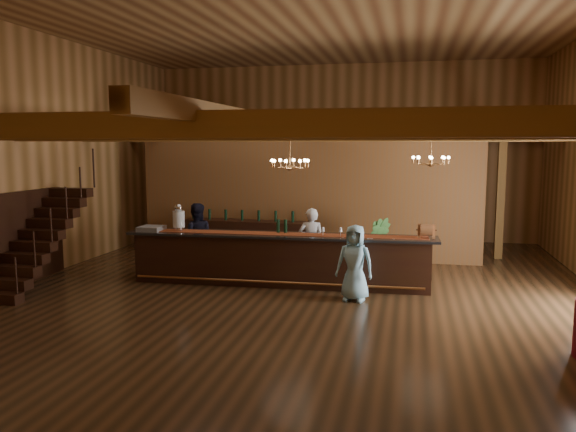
% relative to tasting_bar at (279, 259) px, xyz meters
% --- Properties ---
extents(floor, '(14.00, 14.00, 0.00)m').
position_rel_tasting_bar_xyz_m(floor, '(0.50, -0.50, -0.56)').
color(floor, '#462B17').
rests_on(floor, ground).
extents(ceiling, '(14.00, 14.00, 0.00)m').
position_rel_tasting_bar_xyz_m(ceiling, '(0.50, -0.50, 4.94)').
color(ceiling, '#A98049').
rests_on(ceiling, wall_back).
extents(wall_back, '(12.00, 0.10, 5.50)m').
position_rel_tasting_bar_xyz_m(wall_back, '(0.50, 6.50, 2.19)').
color(wall_back, '#B07843').
rests_on(wall_back, floor).
extents(wall_front, '(12.00, 0.10, 5.50)m').
position_rel_tasting_bar_xyz_m(wall_front, '(0.50, -7.50, 2.19)').
color(wall_front, '#B07843').
rests_on(wall_front, floor).
extents(wall_left, '(0.10, 14.00, 5.50)m').
position_rel_tasting_bar_xyz_m(wall_left, '(-5.50, -0.50, 2.19)').
color(wall_left, '#B07843').
rests_on(wall_left, floor).
extents(beam_grid, '(11.90, 13.90, 0.39)m').
position_rel_tasting_bar_xyz_m(beam_grid, '(0.50, 0.00, 2.68)').
color(beam_grid, brown).
rests_on(beam_grid, wall_left).
extents(support_posts, '(9.20, 10.20, 3.20)m').
position_rel_tasting_bar_xyz_m(support_posts, '(0.50, -1.00, 1.04)').
color(support_posts, brown).
rests_on(support_posts, floor).
extents(partition_wall, '(9.00, 0.18, 3.10)m').
position_rel_tasting_bar_xyz_m(partition_wall, '(0.00, 3.00, 0.99)').
color(partition_wall, brown).
rests_on(partition_wall, floor).
extents(staircase, '(1.00, 2.80, 2.00)m').
position_rel_tasting_bar_xyz_m(staircase, '(-4.95, -1.24, 0.44)').
color(staircase, black).
rests_on(staircase, floor).
extents(backroom_boxes, '(4.10, 0.60, 1.10)m').
position_rel_tasting_bar_xyz_m(backroom_boxes, '(0.21, 5.00, -0.03)').
color(backroom_boxes, black).
rests_on(backroom_boxes, floor).
extents(tasting_bar, '(6.64, 1.08, 1.11)m').
position_rel_tasting_bar_xyz_m(tasting_bar, '(0.00, 0.00, 0.00)').
color(tasting_bar, black).
rests_on(tasting_bar, floor).
extents(beverage_dispenser, '(0.26, 0.26, 0.60)m').
position_rel_tasting_bar_xyz_m(beverage_dispenser, '(-2.27, -0.03, 0.83)').
color(beverage_dispenser, silver).
rests_on(beverage_dispenser, tasting_bar).
extents(glass_rack_tray, '(0.50, 0.50, 0.10)m').
position_rel_tasting_bar_xyz_m(glass_rack_tray, '(-2.87, -0.15, 0.59)').
color(glass_rack_tray, gray).
rests_on(glass_rack_tray, tasting_bar).
extents(raffle_drum, '(0.34, 0.24, 0.30)m').
position_rel_tasting_bar_xyz_m(raffle_drum, '(3.04, 0.05, 0.72)').
color(raffle_drum, brown).
rests_on(raffle_drum, tasting_bar).
extents(bar_bottle_0, '(0.07, 0.07, 0.30)m').
position_rel_tasting_bar_xyz_m(bar_bottle_0, '(-0.06, 0.13, 0.69)').
color(bar_bottle_0, black).
rests_on(bar_bottle_0, tasting_bar).
extents(bar_bottle_1, '(0.07, 0.07, 0.30)m').
position_rel_tasting_bar_xyz_m(bar_bottle_1, '(0.10, 0.13, 0.69)').
color(bar_bottle_1, black).
rests_on(bar_bottle_1, tasting_bar).
extents(backbar_shelf, '(3.61, 0.77, 1.01)m').
position_rel_tasting_bar_xyz_m(backbar_shelf, '(-1.39, 2.57, -0.06)').
color(backbar_shelf, black).
rests_on(backbar_shelf, floor).
extents(chandelier_left, '(0.80, 0.80, 0.75)m').
position_rel_tasting_bar_xyz_m(chandelier_left, '(0.23, -0.03, 2.05)').
color(chandelier_left, '#B37641').
rests_on(chandelier_left, beam_grid).
extents(chandelier_right, '(0.80, 0.80, 0.70)m').
position_rel_tasting_bar_xyz_m(chandelier_right, '(3.12, 1.43, 2.10)').
color(chandelier_right, '#B37641').
rests_on(chandelier_right, beam_grid).
extents(bartender, '(0.62, 0.45, 1.59)m').
position_rel_tasting_bar_xyz_m(bartender, '(0.55, 0.80, 0.23)').
color(bartender, silver).
rests_on(bartender, floor).
extents(staff_second, '(0.95, 0.84, 1.63)m').
position_rel_tasting_bar_xyz_m(staff_second, '(-2.21, 0.81, 0.26)').
color(staff_second, black).
rests_on(staff_second, floor).
extents(guest, '(0.79, 0.58, 1.48)m').
position_rel_tasting_bar_xyz_m(guest, '(1.69, -0.87, 0.18)').
color(guest, '#8CC2D4').
rests_on(guest, floor).
extents(floor_plant, '(0.79, 0.68, 1.29)m').
position_rel_tasting_bar_xyz_m(floor_plant, '(1.91, 1.86, 0.08)').
color(floor_plant, '#386A2B').
rests_on(floor_plant, floor).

